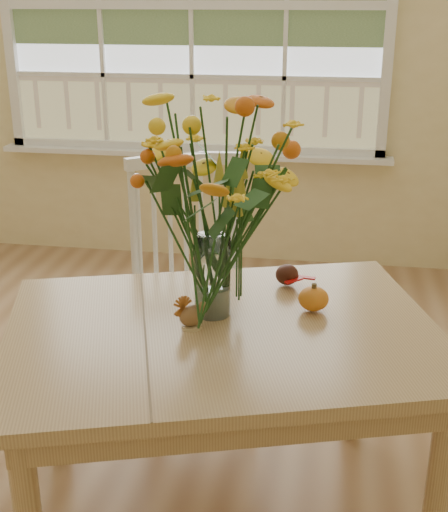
# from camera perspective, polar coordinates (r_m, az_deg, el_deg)

# --- Properties ---
(floor) EXTENTS (4.00, 4.50, 0.01)m
(floor) POSITION_cam_1_polar(r_m,az_deg,el_deg) (2.62, -12.63, -17.55)
(floor) COLOR #9A714A
(floor) RESTS_ON ground
(wall_back) EXTENTS (4.00, 0.02, 2.70)m
(wall_back) POSITION_cam_1_polar(r_m,az_deg,el_deg) (4.23, -2.62, 17.47)
(wall_back) COLOR beige
(wall_back) RESTS_ON floor
(window) EXTENTS (2.42, 0.12, 1.74)m
(window) POSITION_cam_1_polar(r_m,az_deg,el_deg) (4.18, -2.78, 19.92)
(window) COLOR silver
(window) RESTS_ON wall_back
(dining_table) EXTENTS (1.49, 1.25, 0.68)m
(dining_table) POSITION_cam_1_polar(r_m,az_deg,el_deg) (2.08, -0.09, -8.22)
(dining_table) COLOR tan
(dining_table) RESTS_ON floor
(windsor_chair) EXTENTS (0.60, 0.59, 1.00)m
(windsor_chair) POSITION_cam_1_polar(r_m,az_deg,el_deg) (2.74, -2.74, -1.54)
(windsor_chair) COLOR white
(windsor_chair) RESTS_ON floor
(flower_vase) EXTENTS (0.53, 0.53, 0.63)m
(flower_vase) POSITION_cam_1_polar(r_m,az_deg,el_deg) (1.99, -1.02, 5.00)
(flower_vase) COLOR white
(flower_vase) RESTS_ON dining_table
(pumpkin) EXTENTS (0.10, 0.10, 0.07)m
(pumpkin) POSITION_cam_1_polar(r_m,az_deg,el_deg) (2.14, 7.46, -3.65)
(pumpkin) COLOR orange
(pumpkin) RESTS_ON dining_table
(turkey_figurine) EXTENTS (0.10, 0.09, 0.10)m
(turkey_figurine) POSITION_cam_1_polar(r_m,az_deg,el_deg) (2.02, -2.72, -5.00)
(turkey_figurine) COLOR #CCB78C
(turkey_figurine) RESTS_ON dining_table
(dark_gourd) EXTENTS (0.13, 0.08, 0.07)m
(dark_gourd) POSITION_cam_1_polar(r_m,az_deg,el_deg) (2.32, 5.27, -1.64)
(dark_gourd) COLOR #38160F
(dark_gourd) RESTS_ON dining_table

